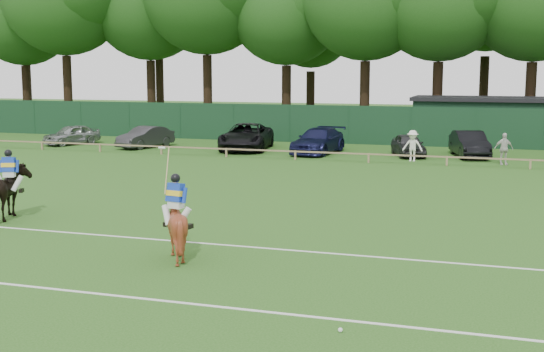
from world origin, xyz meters
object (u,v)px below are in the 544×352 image
at_px(sedan_navy, 318,141).
at_px(polo_ball, 340,330).
at_px(sedan_grey, 145,137).
at_px(spectator_mid, 504,149).
at_px(suv_black, 246,137).
at_px(spectator_left, 413,146).
at_px(estate_black, 470,144).
at_px(hatch_grey, 408,145).
at_px(utility_shed, 478,120).
at_px(horse_dark, 10,192).
at_px(horse_chestnut, 176,227).
at_px(sedan_silver, 72,135).

relative_size(sedan_navy, polo_ball, 55.67).
distance_m(sedan_grey, spectator_mid, 21.33).
distance_m(suv_black, spectator_mid, 15.04).
relative_size(sedan_grey, spectator_left, 2.42).
relative_size(estate_black, spectator_left, 2.66).
height_order(hatch_grey, utility_shed, utility_shed).
distance_m(horse_dark, horse_chestnut, 7.88).
bearing_deg(sedan_navy, sedan_grey, -172.37).
distance_m(sedan_navy, spectator_mid, 10.46).
xyz_separation_m(suv_black, sedan_navy, (4.58, -0.42, -0.07)).
distance_m(estate_black, spectator_left, 3.98).
height_order(sedan_navy, utility_shed, utility_shed).
relative_size(sedan_grey, estate_black, 0.91).
bearing_deg(sedan_navy, polo_ball, -68.99).
xyz_separation_m(horse_dark, utility_shed, (13.63, 29.79, 0.66)).
relative_size(spectator_mid, utility_shed, 0.20).
relative_size(horse_chestnut, estate_black, 0.38).
height_order(suv_black, sedan_navy, suv_black).
xyz_separation_m(sedan_navy, hatch_grey, (5.15, 0.29, -0.10)).
bearing_deg(hatch_grey, utility_shed, 48.41).
distance_m(sedan_silver, polo_ball, 36.62).
relative_size(sedan_navy, hatch_grey, 1.37).
xyz_separation_m(horse_chestnut, sedan_silver, (-18.64, 23.76, -0.19)).
bearing_deg(spectator_left, estate_black, 47.16).
bearing_deg(sedan_silver, hatch_grey, 22.21).
bearing_deg(sedan_navy, sedan_silver, -173.54).
height_order(sedan_grey, spectator_mid, spectator_mid).
bearing_deg(polo_ball, spectator_mid, 83.92).
xyz_separation_m(suv_black, estate_black, (13.03, 0.47, -0.07)).
relative_size(sedan_silver, sedan_grey, 0.95).
xyz_separation_m(horse_chestnut, hatch_grey, (2.89, 24.21, -0.21)).
distance_m(sedan_grey, sedan_navy, 11.00).
bearing_deg(spectator_left, sedan_navy, 162.63).
bearing_deg(horse_dark, horse_chestnut, 137.70).
bearing_deg(polo_ball, utility_shed, 88.37).
distance_m(horse_dark, hatch_grey, 23.65).
bearing_deg(sedan_grey, horse_chestnut, -45.19).
distance_m(horse_dark, sedan_grey, 21.54).
bearing_deg(hatch_grey, sedan_silver, 161.50).
height_order(horse_dark, estate_black, horse_dark).
bearing_deg(polo_ball, estate_black, 88.14).
bearing_deg(hatch_grey, spectator_left, -96.98).
bearing_deg(spectator_mid, horse_chestnut, -127.24).
height_order(horse_dark, spectator_mid, horse_dark).
height_order(sedan_grey, hatch_grey, sedan_grey).
height_order(horse_dark, utility_shed, utility_shed).
bearing_deg(sedan_grey, sedan_silver, -166.37).
height_order(horse_dark, hatch_grey, horse_dark).
xyz_separation_m(estate_black, polo_ball, (-0.94, -28.78, -0.68)).
distance_m(horse_chestnut, utility_shed, 33.28).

